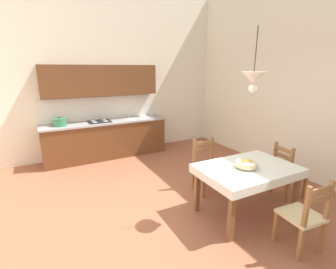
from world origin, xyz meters
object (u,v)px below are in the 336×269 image
(dining_table, at_px, (247,175))
(pendant_lamp, at_px, (254,78))
(dining_chair_camera_side, at_px, (304,216))
(fruit_bowl, at_px, (246,164))
(kitchen_cabinetry, at_px, (105,123))
(dining_chair_window_side, at_px, (288,172))
(dining_chair_kitchen_side, at_px, (206,167))

(dining_table, height_order, pendant_lamp, pendant_lamp)
(dining_chair_camera_side, bearing_deg, pendant_lamp, 101.16)
(dining_chair_camera_side, bearing_deg, dining_table, 92.43)
(dining_chair_camera_side, height_order, fruit_bowl, dining_chair_camera_side)
(kitchen_cabinetry, bearing_deg, fruit_bowl, -72.06)
(dining_table, bearing_deg, dining_chair_window_side, 3.08)
(kitchen_cabinetry, height_order, dining_chair_window_side, kitchen_cabinetry)
(fruit_bowl, relative_size, pendant_lamp, 0.37)
(dining_table, relative_size, fruit_bowl, 4.73)
(kitchen_cabinetry, bearing_deg, dining_chair_window_side, -57.14)
(fruit_bowl, distance_m, pendant_lamp, 1.19)
(fruit_bowl, bearing_deg, dining_chair_camera_side, -83.60)
(kitchen_cabinetry, xyz_separation_m, pendant_lamp, (1.06, -3.53, 1.15))
(dining_table, distance_m, pendant_lamp, 1.38)
(fruit_bowl, bearing_deg, dining_chair_window_side, 3.99)
(dining_chair_camera_side, bearing_deg, fruit_bowl, 96.40)
(kitchen_cabinetry, distance_m, fruit_bowl, 3.65)
(kitchen_cabinetry, xyz_separation_m, dining_table, (1.18, -3.45, -0.23))
(pendant_lamp, bearing_deg, dining_chair_window_side, 6.44)
(dining_chair_camera_side, xyz_separation_m, pendant_lamp, (-0.16, 0.81, 1.56))
(dining_table, xyz_separation_m, pendant_lamp, (-0.12, -0.07, 1.38))
(dining_chair_window_side, height_order, fruit_bowl, dining_chair_window_side)
(dining_chair_kitchen_side, bearing_deg, kitchen_cabinetry, 113.24)
(pendant_lamp, bearing_deg, fruit_bowl, 40.32)
(dining_chair_kitchen_side, xyz_separation_m, pendant_lamp, (-0.05, -0.94, 1.56))
(dining_chair_kitchen_side, relative_size, pendant_lamp, 1.16)
(kitchen_cabinetry, bearing_deg, dining_table, -71.08)
(dining_chair_camera_side, distance_m, pendant_lamp, 1.77)
(dining_table, xyz_separation_m, fruit_bowl, (-0.06, -0.02, 0.18))
(dining_table, bearing_deg, kitchen_cabinetry, 108.92)
(pendant_lamp, bearing_deg, kitchen_cabinetry, 106.75)
(dining_chair_kitchen_side, bearing_deg, pendant_lamp, -92.98)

